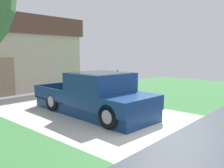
{
  "coord_description": "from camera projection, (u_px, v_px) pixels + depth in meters",
  "views": [
    {
      "loc": [
        -6.21,
        -3.15,
        2.38
      ],
      "look_at": [
        1.09,
        3.36,
        1.08
      ],
      "focal_mm": 37.69,
      "sensor_mm": 36.0,
      "label": 1
    }
  ],
  "objects": [
    {
      "name": "pickup_truck",
      "position": [
        98.0,
        96.0,
        9.01
      ],
      "size": [
        2.32,
        5.52,
        1.65
      ],
      "rotation": [
        0.0,
        0.0,
        3.09
      ],
      "color": "navy",
      "rests_on": "ground"
    },
    {
      "name": "person_with_hat",
      "position": [
        117.0,
        85.0,
        10.41
      ],
      "size": [
        0.5,
        0.48,
        1.65
      ],
      "rotation": [
        0.0,
        0.0,
        -3.23
      ],
      "color": "black",
      "rests_on": "ground"
    },
    {
      "name": "handbag",
      "position": [
        123.0,
        103.0,
        10.55
      ],
      "size": [
        0.38,
        0.15,
        0.43
      ],
      "color": "brown",
      "rests_on": "ground"
    },
    {
      "name": "wheeled_trash_bin",
      "position": [
        85.0,
        82.0,
        14.27
      ],
      "size": [
        0.6,
        0.72,
        1.1
      ],
      "color": "navy",
      "rests_on": "ground"
    }
  ]
}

